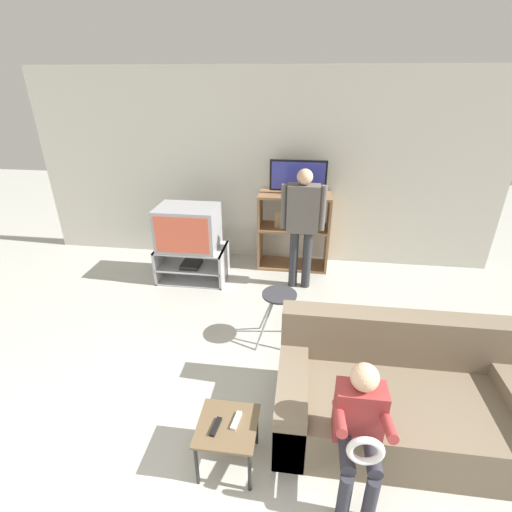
{
  "coord_description": "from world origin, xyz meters",
  "views": [
    {
      "loc": [
        0.59,
        -0.91,
        2.45
      ],
      "look_at": [
        0.17,
        2.27,
        0.9
      ],
      "focal_mm": 26.0,
      "sensor_mm": 36.0,
      "label": 1
    }
  ],
  "objects_px": {
    "media_shelf": "(293,231)",
    "couch": "(398,398)",
    "snack_table": "(227,430)",
    "person_seated_child": "(360,426)",
    "folding_stool": "(279,303)",
    "television_flat": "(298,178)",
    "tv_stand": "(193,263)",
    "remote_control_black": "(216,427)",
    "television_main": "(188,228)",
    "remote_control_white": "(236,420)",
    "person_standing_adult": "(302,219)"
  },
  "relations": [
    {
      "from": "snack_table",
      "to": "person_seated_child",
      "type": "height_order",
      "value": "person_seated_child"
    },
    {
      "from": "tv_stand",
      "to": "television_main",
      "type": "distance_m",
      "value": 0.5
    },
    {
      "from": "remote_control_white",
      "to": "person_seated_child",
      "type": "height_order",
      "value": "person_seated_child"
    },
    {
      "from": "television_flat",
      "to": "snack_table",
      "type": "height_order",
      "value": "television_flat"
    },
    {
      "from": "tv_stand",
      "to": "media_shelf",
      "type": "height_order",
      "value": "media_shelf"
    },
    {
      "from": "media_shelf",
      "to": "remote_control_white",
      "type": "distance_m",
      "value": 3.08
    },
    {
      "from": "folding_stool",
      "to": "snack_table",
      "type": "relative_size",
      "value": 1.43
    },
    {
      "from": "couch",
      "to": "snack_table",
      "type": "bearing_deg",
      "value": -158.23
    },
    {
      "from": "television_flat",
      "to": "person_seated_child",
      "type": "distance_m",
      "value": 3.29
    },
    {
      "from": "television_flat",
      "to": "remote_control_white",
      "type": "height_order",
      "value": "television_flat"
    },
    {
      "from": "television_flat",
      "to": "person_seated_child",
      "type": "xyz_separation_m",
      "value": [
        0.5,
        -3.17,
        -0.71
      ]
    },
    {
      "from": "media_shelf",
      "to": "folding_stool",
      "type": "height_order",
      "value": "media_shelf"
    },
    {
      "from": "media_shelf",
      "to": "television_flat",
      "type": "height_order",
      "value": "television_flat"
    },
    {
      "from": "television_flat",
      "to": "remote_control_black",
      "type": "relative_size",
      "value": 5.13
    },
    {
      "from": "television_main",
      "to": "person_standing_adult",
      "type": "xyz_separation_m",
      "value": [
        1.44,
        -0.02,
        0.19
      ]
    },
    {
      "from": "tv_stand",
      "to": "remote_control_black",
      "type": "xyz_separation_m",
      "value": [
        0.92,
        -2.58,
        0.16
      ]
    },
    {
      "from": "person_seated_child",
      "to": "media_shelf",
      "type": "bearing_deg",
      "value": 99.49
    },
    {
      "from": "tv_stand",
      "to": "snack_table",
      "type": "height_order",
      "value": "tv_stand"
    },
    {
      "from": "folding_stool",
      "to": "remote_control_white",
      "type": "height_order",
      "value": "folding_stool"
    },
    {
      "from": "snack_table",
      "to": "person_seated_child",
      "type": "distance_m",
      "value": 0.87
    },
    {
      "from": "media_shelf",
      "to": "folding_stool",
      "type": "bearing_deg",
      "value": -92.19
    },
    {
      "from": "remote_control_white",
      "to": "couch",
      "type": "height_order",
      "value": "couch"
    },
    {
      "from": "television_main",
      "to": "person_standing_adult",
      "type": "bearing_deg",
      "value": -0.98
    },
    {
      "from": "snack_table",
      "to": "television_flat",
      "type": "bearing_deg",
      "value": 83.88
    },
    {
      "from": "television_flat",
      "to": "folding_stool",
      "type": "bearing_deg",
      "value": -93.08
    },
    {
      "from": "television_flat",
      "to": "couch",
      "type": "bearing_deg",
      "value": -71.57
    },
    {
      "from": "folding_stool",
      "to": "remote_control_black",
      "type": "height_order",
      "value": "folding_stool"
    },
    {
      "from": "television_main",
      "to": "couch",
      "type": "relative_size",
      "value": 0.42
    },
    {
      "from": "television_flat",
      "to": "folding_stool",
      "type": "distance_m",
      "value": 1.92
    },
    {
      "from": "folding_stool",
      "to": "remote_control_black",
      "type": "xyz_separation_m",
      "value": [
        -0.31,
        -1.42,
        -0.08
      ]
    },
    {
      "from": "television_flat",
      "to": "person_standing_adult",
      "type": "height_order",
      "value": "person_standing_adult"
    },
    {
      "from": "person_standing_adult",
      "to": "person_seated_child",
      "type": "bearing_deg",
      "value": -80.97
    },
    {
      "from": "folding_stool",
      "to": "person_seated_child",
      "type": "distance_m",
      "value": 1.56
    },
    {
      "from": "remote_control_black",
      "to": "person_seated_child",
      "type": "bearing_deg",
      "value": 7.52
    },
    {
      "from": "remote_control_black",
      "to": "couch",
      "type": "relative_size",
      "value": 0.08
    },
    {
      "from": "television_main",
      "to": "tv_stand",
      "type": "bearing_deg",
      "value": -26.51
    },
    {
      "from": "media_shelf",
      "to": "remote_control_black",
      "type": "height_order",
      "value": "media_shelf"
    },
    {
      "from": "couch",
      "to": "television_main",
      "type": "bearing_deg",
      "value": 136.99
    },
    {
      "from": "television_main",
      "to": "media_shelf",
      "type": "height_order",
      "value": "media_shelf"
    },
    {
      "from": "couch",
      "to": "person_seated_child",
      "type": "xyz_separation_m",
      "value": [
        -0.38,
        -0.54,
        0.29
      ]
    },
    {
      "from": "media_shelf",
      "to": "person_seated_child",
      "type": "height_order",
      "value": "media_shelf"
    },
    {
      "from": "television_flat",
      "to": "person_standing_adult",
      "type": "bearing_deg",
      "value": -81.42
    },
    {
      "from": "tv_stand",
      "to": "television_main",
      "type": "height_order",
      "value": "television_main"
    },
    {
      "from": "person_standing_adult",
      "to": "remote_control_black",
      "type": "bearing_deg",
      "value": -100.81
    },
    {
      "from": "television_flat",
      "to": "snack_table",
      "type": "relative_size",
      "value": 1.85
    },
    {
      "from": "media_shelf",
      "to": "couch",
      "type": "height_order",
      "value": "media_shelf"
    },
    {
      "from": "person_standing_adult",
      "to": "tv_stand",
      "type": "bearing_deg",
      "value": 179.47
    },
    {
      "from": "media_shelf",
      "to": "person_standing_adult",
      "type": "relative_size",
      "value": 0.7
    },
    {
      "from": "snack_table",
      "to": "media_shelf",
      "type": "bearing_deg",
      "value": 84.35
    },
    {
      "from": "television_flat",
      "to": "person_seated_child",
      "type": "relative_size",
      "value": 0.78
    }
  ]
}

